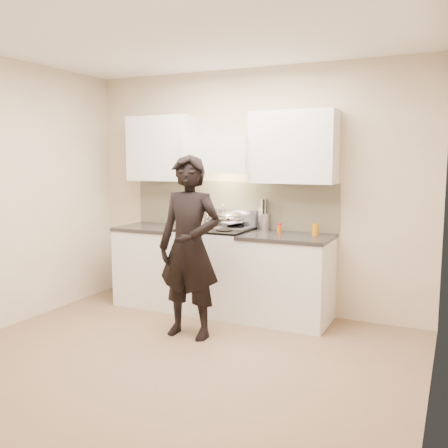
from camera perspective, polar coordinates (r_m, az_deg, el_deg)
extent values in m
plane|color=#82664B|center=(4.41, -5.80, -15.30)|extent=(4.00, 4.00, 0.00)
cube|color=beige|center=(5.65, 3.21, 3.84)|extent=(4.00, 0.04, 2.70)
cube|color=beige|center=(3.50, 23.22, 1.06)|extent=(0.04, 3.50, 2.70)
cube|color=white|center=(4.19, -6.31, 21.02)|extent=(4.00, 3.50, 0.02)
cube|color=beige|center=(5.75, 0.85, 2.26)|extent=(2.50, 0.02, 0.53)
cube|color=#ACA9BC|center=(5.75, 0.23, 0.71)|extent=(0.76, 0.08, 0.20)
cube|color=white|center=(5.58, -0.42, 7.91)|extent=(0.76, 0.40, 0.40)
cylinder|color=silver|center=(5.42, -1.25, 6.02)|extent=(0.66, 0.02, 0.02)
cube|color=white|center=(5.31, 7.94, 8.68)|extent=(0.90, 0.33, 0.75)
cube|color=white|center=(5.99, -7.09, 8.54)|extent=(0.80, 0.33, 0.75)
cube|color=beige|center=(5.60, 4.34, 1.23)|extent=(0.08, 0.01, 0.12)
cube|color=white|center=(5.60, -0.96, -5.38)|extent=(0.76, 0.65, 0.92)
cube|color=black|center=(5.52, -0.97, -0.60)|extent=(0.76, 0.65, 0.02)
cube|color=silver|center=(5.56, 1.05, -0.40)|extent=(0.36, 0.34, 0.01)
cylinder|color=silver|center=(5.28, -2.38, -2.64)|extent=(0.62, 0.02, 0.02)
cylinder|color=black|center=(5.47, -3.36, -0.48)|extent=(0.18, 0.18, 0.01)
cylinder|color=black|center=(5.31, 0.05, -0.71)|extent=(0.18, 0.18, 0.01)
cylinder|color=black|center=(5.73, -1.93, -0.11)|extent=(0.18, 0.18, 0.01)
cylinder|color=black|center=(5.58, 1.37, -0.32)|extent=(0.18, 0.18, 0.01)
cube|color=white|center=(5.31, 7.16, -6.40)|extent=(0.90, 0.65, 0.88)
cube|color=black|center=(5.22, 7.24, -1.48)|extent=(0.92, 0.67, 0.04)
cube|color=white|center=(5.99, -7.70, -4.82)|extent=(0.80, 0.65, 0.88)
cube|color=black|center=(5.91, -7.78, -0.45)|extent=(0.82, 0.67, 0.04)
ellipsoid|color=silver|center=(5.58, 0.85, 0.65)|extent=(0.31, 0.31, 0.17)
torus|color=silver|center=(5.58, 0.85, 1.06)|extent=(0.33, 0.33, 0.01)
ellipsoid|color=beige|center=(5.58, 0.85, 0.56)|extent=(0.18, 0.18, 0.08)
cylinder|color=white|center=(5.48, -0.11, 1.50)|extent=(0.12, 0.21, 0.17)
cylinder|color=silver|center=(5.44, -2.97, 0.38)|extent=(0.29, 0.29, 0.15)
cube|color=silver|center=(5.47, -4.41, 1.02)|extent=(0.05, 0.04, 0.01)
cube|color=silver|center=(5.41, -1.52, 0.96)|extent=(0.05, 0.04, 0.01)
cylinder|color=#ACA9BC|center=(5.54, 4.55, 0.24)|extent=(0.13, 0.13, 0.18)
cylinder|color=black|center=(5.53, 4.87, 1.17)|extent=(0.02, 0.02, 0.32)
cylinder|color=white|center=(5.55, 4.80, 1.20)|extent=(0.02, 0.02, 0.32)
cylinder|color=#ACA9BC|center=(5.56, 4.58, 1.21)|extent=(0.02, 0.02, 0.32)
cylinder|color=black|center=(5.56, 4.36, 1.20)|extent=(0.02, 0.02, 0.32)
cylinder|color=#ACA9BC|center=(5.54, 4.25, 1.18)|extent=(0.02, 0.02, 0.32)
cylinder|color=white|center=(5.51, 4.33, 1.16)|extent=(0.02, 0.02, 0.32)
cylinder|color=black|center=(5.50, 4.54, 1.14)|extent=(0.02, 0.02, 0.32)
cylinder|color=#ACA9BC|center=(5.51, 4.77, 1.15)|extent=(0.02, 0.02, 0.32)
cylinder|color=#C9500E|center=(5.39, 6.36, -0.57)|extent=(0.04, 0.04, 0.07)
cylinder|color=red|center=(5.38, 6.37, -0.04)|extent=(0.04, 0.04, 0.03)
cylinder|color=#BB760D|center=(5.25, 10.41, -0.60)|extent=(0.07, 0.07, 0.12)
imported|color=black|center=(4.75, -3.97, -2.67)|extent=(0.64, 0.42, 1.74)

